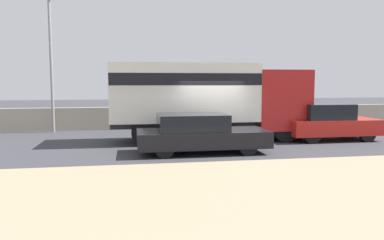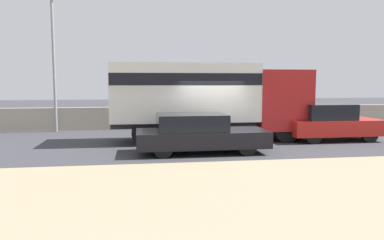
{
  "view_description": "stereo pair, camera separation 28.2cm",
  "coord_description": "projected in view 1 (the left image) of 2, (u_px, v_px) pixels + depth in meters",
  "views": [
    {
      "loc": [
        -3.15,
        -13.38,
        2.47
      ],
      "look_at": [
        -0.8,
        0.61,
        1.02
      ],
      "focal_mm": 35.0,
      "sensor_mm": 36.0,
      "label": 1
    },
    {
      "loc": [
        -2.87,
        -13.43,
        2.47
      ],
      "look_at": [
        -0.8,
        0.61,
        1.02
      ],
      "focal_mm": 35.0,
      "sensor_mm": 36.0,
      "label": 2
    }
  ],
  "objects": [
    {
      "name": "street_lamp",
      "position": [
        51.0,
        52.0,
        18.09
      ],
      "size": [
        0.56,
        0.28,
        6.72
      ],
      "color": "gray",
      "rests_on": "ground_plane"
    },
    {
      "name": "dirt_shoulder_foreground",
      "position": [
        272.0,
        190.0,
        8.46
      ],
      "size": [
        60.0,
        6.26,
        0.04
      ],
      "color": "#9E896B",
      "rests_on": "ground_plane"
    },
    {
      "name": "ground_plane",
      "position": [
        216.0,
        148.0,
        13.9
      ],
      "size": [
        80.0,
        80.0,
        0.0
      ],
      "primitive_type": "plane",
      "color": "#38383D"
    },
    {
      "name": "box_truck",
      "position": [
        207.0,
        95.0,
        15.61
      ],
      "size": [
        8.16,
        2.44,
        3.2
      ],
      "color": "maroon",
      "rests_on": "ground_plane"
    },
    {
      "name": "stone_wall_backdrop",
      "position": [
        189.0,
        117.0,
        20.07
      ],
      "size": [
        60.0,
        0.35,
        1.15
      ],
      "color": "#A39984",
      "rests_on": "ground_plane"
    },
    {
      "name": "car_hatchback",
      "position": [
        199.0,
        133.0,
        13.01
      ],
      "size": [
        4.52,
        1.86,
        1.37
      ],
      "color": "black",
      "rests_on": "ground_plane"
    },
    {
      "name": "car_sedan_second",
      "position": [
        328.0,
        122.0,
        15.85
      ],
      "size": [
        3.92,
        1.8,
        1.55
      ],
      "color": "#B21E19",
      "rests_on": "ground_plane"
    }
  ]
}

